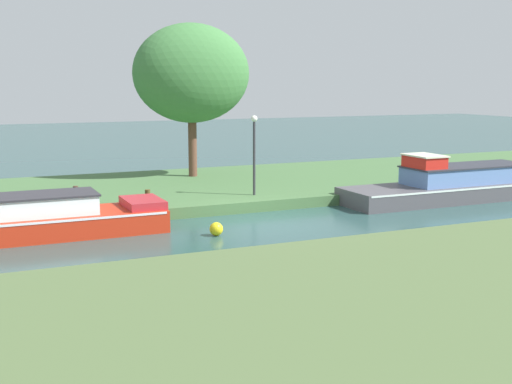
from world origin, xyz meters
name	(u,v)px	position (x,y,z in m)	size (l,w,h in m)	color
ground_plane	(267,224)	(0.00, 0.00, 0.00)	(120.00, 120.00, 0.00)	#2A4B49
riverbank_far	(198,188)	(0.00, 7.00, 0.20)	(72.00, 10.00, 0.40)	#44693C
riverbank_near	(449,297)	(0.00, -9.00, 0.20)	(72.00, 10.00, 0.40)	#4D6239
slate_barge	(458,185)	(8.99, 1.20, 0.60)	(9.60, 2.42, 1.89)	#4D4B50
willow_tree_left	(192,74)	(0.57, 9.20, 5.04)	(5.38, 3.45, 6.87)	brown
lamp_post	(254,146)	(1.02, 3.37, 2.30)	(0.24, 0.24, 3.03)	#333338
mooring_post_near	(76,199)	(-5.77, 2.61, 0.84)	(0.17, 0.17, 0.88)	#463225
mooring_post_far	(148,198)	(-3.35, 2.61, 0.70)	(0.18, 0.18, 0.61)	#4D401F
channel_buoy	(216,229)	(-2.14, -0.86, 0.21)	(0.42, 0.42, 0.42)	yellow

